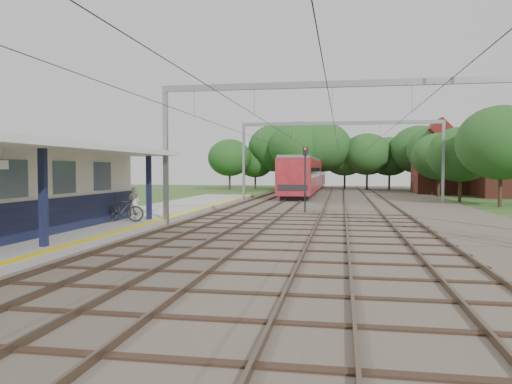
# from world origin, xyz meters

# --- Properties ---
(ground) EXTENTS (160.00, 160.00, 0.00)m
(ground) POSITION_xyz_m (0.00, 0.00, 0.00)
(ground) COLOR #2D4C1E
(ground) RESTS_ON ground
(ballast_bed) EXTENTS (18.00, 90.00, 0.10)m
(ballast_bed) POSITION_xyz_m (4.00, 30.00, 0.05)
(ballast_bed) COLOR #473D33
(ballast_bed) RESTS_ON ground
(platform) EXTENTS (5.00, 52.00, 0.35)m
(platform) POSITION_xyz_m (-7.50, 14.00, 0.17)
(platform) COLOR gray
(platform) RESTS_ON ground
(yellow_stripe) EXTENTS (0.45, 52.00, 0.01)m
(yellow_stripe) POSITION_xyz_m (-5.25, 14.00, 0.35)
(yellow_stripe) COLOR yellow
(yellow_stripe) RESTS_ON platform
(rail_tracks) EXTENTS (11.80, 88.00, 0.15)m
(rail_tracks) POSITION_xyz_m (1.50, 30.00, 0.18)
(rail_tracks) COLOR brown
(rail_tracks) RESTS_ON ballast_bed
(catenary_system) EXTENTS (17.22, 88.00, 7.00)m
(catenary_system) POSITION_xyz_m (3.39, 25.28, 5.51)
(catenary_system) COLOR gray
(catenary_system) RESTS_ON ground
(tree_band) EXTENTS (31.72, 30.88, 8.82)m
(tree_band) POSITION_xyz_m (3.84, 57.12, 4.92)
(tree_band) COLOR #382619
(tree_band) RESTS_ON ground
(house_far) EXTENTS (8.00, 6.12, 8.66)m
(house_far) POSITION_xyz_m (16.00, 52.00, 3.23)
(house_far) COLOR brown
(house_far) RESTS_ON ground
(person) EXTENTS (0.61, 0.41, 1.65)m
(person) POSITION_xyz_m (-6.70, 15.00, 1.17)
(person) COLOR silver
(person) RESTS_ON platform
(bicycle) EXTENTS (2.07, 1.04, 1.20)m
(bicycle) POSITION_xyz_m (-6.68, 13.61, 0.95)
(bicycle) COLOR black
(bicycle) RESTS_ON platform
(train) EXTENTS (3.07, 38.25, 4.02)m
(train) POSITION_xyz_m (-0.50, 52.99, 2.24)
(train) COLOR black
(train) RESTS_ON ballast_bed
(signal_post) EXTENTS (0.34, 0.31, 4.30)m
(signal_post) POSITION_xyz_m (1.35, 23.27, 2.70)
(signal_post) COLOR black
(signal_post) RESTS_ON ground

